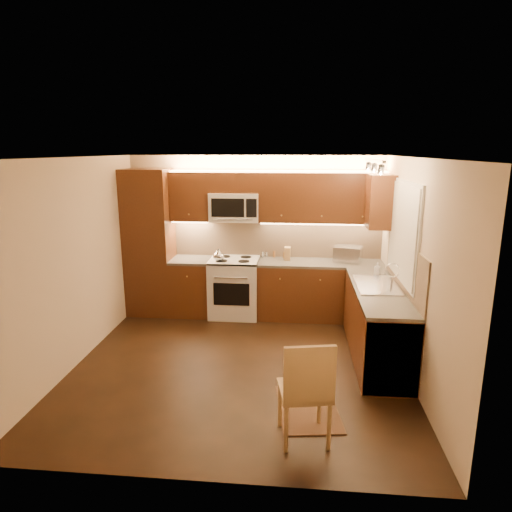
# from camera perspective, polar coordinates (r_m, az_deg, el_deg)

# --- Properties ---
(floor) EXTENTS (4.00, 4.00, 0.01)m
(floor) POSITION_cam_1_polar(r_m,az_deg,el_deg) (5.64, -2.10, -13.74)
(floor) COLOR black
(floor) RESTS_ON ground
(ceiling) EXTENTS (4.00, 4.00, 0.01)m
(ceiling) POSITION_cam_1_polar(r_m,az_deg,el_deg) (5.02, -2.35, 12.55)
(ceiling) COLOR beige
(ceiling) RESTS_ON ground
(wall_back) EXTENTS (4.00, 0.01, 2.50)m
(wall_back) POSITION_cam_1_polar(r_m,az_deg,el_deg) (7.13, -0.10, 2.75)
(wall_back) COLOR #C4AE90
(wall_back) RESTS_ON ground
(wall_front) EXTENTS (4.00, 0.01, 2.50)m
(wall_front) POSITION_cam_1_polar(r_m,az_deg,el_deg) (3.32, -6.83, -10.25)
(wall_front) COLOR #C4AE90
(wall_front) RESTS_ON ground
(wall_left) EXTENTS (0.01, 4.00, 2.50)m
(wall_left) POSITION_cam_1_polar(r_m,az_deg,el_deg) (5.80, -22.22, -0.80)
(wall_left) COLOR #C4AE90
(wall_left) RESTS_ON ground
(wall_right) EXTENTS (0.01, 4.00, 2.50)m
(wall_right) POSITION_cam_1_polar(r_m,az_deg,el_deg) (5.31, 19.69, -1.82)
(wall_right) COLOR #C4AE90
(wall_right) RESTS_ON ground
(pantry) EXTENTS (0.70, 0.60, 2.30)m
(pantry) POSITION_cam_1_polar(r_m,az_deg,el_deg) (7.21, -13.52, 1.68)
(pantry) COLOR #3F200D
(pantry) RESTS_ON floor
(base_cab_back_left) EXTENTS (0.62, 0.60, 0.86)m
(base_cab_back_left) POSITION_cam_1_polar(r_m,az_deg,el_deg) (7.20, -8.21, -4.01)
(base_cab_back_left) COLOR #3F200D
(base_cab_back_left) RESTS_ON floor
(counter_back_left) EXTENTS (0.62, 0.60, 0.04)m
(counter_back_left) POSITION_cam_1_polar(r_m,az_deg,el_deg) (7.08, -8.34, -0.54)
(counter_back_left) COLOR #312F2C
(counter_back_left) RESTS_ON base_cab_back_left
(base_cab_back_right) EXTENTS (1.92, 0.60, 0.86)m
(base_cab_back_right) POSITION_cam_1_polar(r_m,az_deg,el_deg) (7.02, 8.17, -4.48)
(base_cab_back_right) COLOR #3F200D
(base_cab_back_right) RESTS_ON floor
(counter_back_right) EXTENTS (1.92, 0.60, 0.04)m
(counter_back_right) POSITION_cam_1_polar(r_m,az_deg,el_deg) (6.89, 8.29, -0.92)
(counter_back_right) COLOR #312F2C
(counter_back_right) RESTS_ON base_cab_back_right
(base_cab_right) EXTENTS (0.60, 2.00, 0.86)m
(base_cab_right) POSITION_cam_1_polar(r_m,az_deg,el_deg) (5.88, 15.25, -8.48)
(base_cab_right) COLOR #3F200D
(base_cab_right) RESTS_ON floor
(counter_right) EXTENTS (0.60, 2.00, 0.04)m
(counter_right) POSITION_cam_1_polar(r_m,az_deg,el_deg) (5.73, 15.53, -4.29)
(counter_right) COLOR #312F2C
(counter_right) RESTS_ON base_cab_right
(dishwasher) EXTENTS (0.58, 0.60, 0.84)m
(dishwasher) POSITION_cam_1_polar(r_m,az_deg,el_deg) (5.25, 16.53, -11.32)
(dishwasher) COLOR silver
(dishwasher) RESTS_ON floor
(backsplash_back) EXTENTS (3.30, 0.02, 0.60)m
(backsplash_back) POSITION_cam_1_polar(r_m,az_deg,el_deg) (7.10, 2.70, 2.28)
(backsplash_back) COLOR tan
(backsplash_back) RESTS_ON wall_back
(backsplash_right) EXTENTS (0.02, 2.00, 0.60)m
(backsplash_right) POSITION_cam_1_polar(r_m,az_deg,el_deg) (5.70, 18.60, -1.25)
(backsplash_right) COLOR tan
(backsplash_right) RESTS_ON wall_right
(upper_cab_back_left) EXTENTS (0.62, 0.35, 0.75)m
(upper_cab_back_left) POSITION_cam_1_polar(r_m,az_deg,el_deg) (7.03, -8.37, 7.60)
(upper_cab_back_left) COLOR #3F200D
(upper_cab_back_left) RESTS_ON wall_back
(upper_cab_back_right) EXTENTS (1.92, 0.35, 0.75)m
(upper_cab_back_right) POSITION_cam_1_polar(r_m,az_deg,el_deg) (6.84, 8.53, 7.44)
(upper_cab_back_right) COLOR #3F200D
(upper_cab_back_right) RESTS_ON wall_back
(upper_cab_bridge) EXTENTS (0.76, 0.35, 0.31)m
(upper_cab_bridge) POSITION_cam_1_polar(r_m,az_deg,el_deg) (6.88, -2.77, 9.44)
(upper_cab_bridge) COLOR #3F200D
(upper_cab_bridge) RESTS_ON wall_back
(upper_cab_right_corner) EXTENTS (0.35, 0.50, 0.75)m
(upper_cab_right_corner) POSITION_cam_1_polar(r_m,az_deg,el_deg) (6.51, 15.68, 6.78)
(upper_cab_right_corner) COLOR #3F200D
(upper_cab_right_corner) RESTS_ON wall_right
(stove) EXTENTS (0.76, 0.65, 0.92)m
(stove) POSITION_cam_1_polar(r_m,az_deg,el_deg) (7.04, -2.79, -4.03)
(stove) COLOR silver
(stove) RESTS_ON floor
(microwave) EXTENTS (0.76, 0.38, 0.44)m
(microwave) POSITION_cam_1_polar(r_m,az_deg,el_deg) (6.90, -2.75, 6.33)
(microwave) COLOR silver
(microwave) RESTS_ON wall_back
(window_frame) EXTENTS (0.03, 1.44, 1.24)m
(window_frame) POSITION_cam_1_polar(r_m,az_deg,el_deg) (5.76, 18.52, 2.98)
(window_frame) COLOR silver
(window_frame) RESTS_ON wall_right
(window_blinds) EXTENTS (0.02, 1.36, 1.16)m
(window_blinds) POSITION_cam_1_polar(r_m,az_deg,el_deg) (5.75, 18.33, 2.99)
(window_blinds) COLOR silver
(window_blinds) RESTS_ON wall_right
(sink) EXTENTS (0.52, 0.86, 0.15)m
(sink) POSITION_cam_1_polar(r_m,az_deg,el_deg) (5.84, 15.34, -2.96)
(sink) COLOR silver
(sink) RESTS_ON counter_right
(faucet) EXTENTS (0.20, 0.04, 0.30)m
(faucet) POSITION_cam_1_polar(r_m,az_deg,el_deg) (5.86, 17.12, -2.28)
(faucet) COLOR silver
(faucet) RESTS_ON counter_right
(track_light_bar) EXTENTS (0.04, 1.20, 0.03)m
(track_light_bar) POSITION_cam_1_polar(r_m,az_deg,el_deg) (5.44, 15.01, 11.77)
(track_light_bar) COLOR silver
(track_light_bar) RESTS_ON ceiling
(kettle) EXTENTS (0.18, 0.18, 0.20)m
(kettle) POSITION_cam_1_polar(r_m,az_deg,el_deg) (6.79, -4.83, 0.16)
(kettle) COLOR silver
(kettle) RESTS_ON stove
(toaster_oven) EXTENTS (0.48, 0.41, 0.24)m
(toaster_oven) POSITION_cam_1_polar(r_m,az_deg,el_deg) (6.95, 11.76, 0.24)
(toaster_oven) COLOR silver
(toaster_oven) RESTS_ON counter_back_right
(knife_block) EXTENTS (0.09, 0.15, 0.20)m
(knife_block) POSITION_cam_1_polar(r_m,az_deg,el_deg) (6.95, 4.06, 0.33)
(knife_block) COLOR #9D7C47
(knife_block) RESTS_ON counter_back_right
(spice_jar_a) EXTENTS (0.05, 0.05, 0.10)m
(spice_jar_a) POSITION_cam_1_polar(r_m,az_deg,el_deg) (7.06, 0.93, 0.17)
(spice_jar_a) COLOR silver
(spice_jar_a) RESTS_ON counter_back_right
(spice_jar_b) EXTENTS (0.05, 0.05, 0.10)m
(spice_jar_b) POSITION_cam_1_polar(r_m,az_deg,el_deg) (7.11, 2.35, 0.25)
(spice_jar_b) COLOR brown
(spice_jar_b) RESTS_ON counter_back_right
(spice_jar_c) EXTENTS (0.05, 0.05, 0.10)m
(spice_jar_c) POSITION_cam_1_polar(r_m,az_deg,el_deg) (7.09, 1.39, 0.20)
(spice_jar_c) COLOR silver
(spice_jar_c) RESTS_ON counter_back_right
(spice_jar_d) EXTENTS (0.05, 0.05, 0.10)m
(spice_jar_d) POSITION_cam_1_polar(r_m,az_deg,el_deg) (7.06, 3.69, 0.12)
(spice_jar_d) COLOR #A96F32
(spice_jar_d) RESTS_ON counter_back_right
(soap_bottle) EXTENTS (0.10, 0.10, 0.16)m
(soap_bottle) POSITION_cam_1_polar(r_m,az_deg,el_deg) (6.36, 15.35, -1.56)
(soap_bottle) COLOR silver
(soap_bottle) RESTS_ON counter_right
(rug) EXTENTS (0.70, 0.96, 0.01)m
(rug) POSITION_cam_1_polar(r_m,az_deg,el_deg) (4.82, 6.70, -18.90)
(rug) COLOR black
(rug) RESTS_ON floor
(dining_chair) EXTENTS (0.52, 0.52, 1.00)m
(dining_chair) POSITION_cam_1_polar(r_m,az_deg,el_deg) (4.17, 6.24, -16.56)
(dining_chair) COLOR #9D7C47
(dining_chair) RESTS_ON floor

